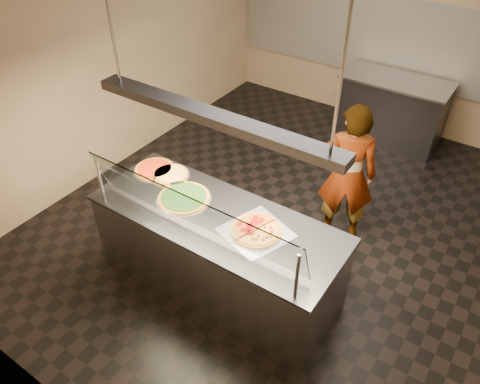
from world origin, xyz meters
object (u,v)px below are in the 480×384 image
Objects in this scene: half_pizza_pepperoni at (247,225)px; half_pizza_sausage at (267,235)px; pizza_cheese at (170,174)px; pizza_spatula at (171,182)px; prep_table at (391,109)px; pizza_spinach at (184,197)px; heat_lamp_housing at (212,117)px; serving_counter at (218,253)px; perforated_tray at (256,232)px; pizza_tomato at (155,169)px; sneeze_guard at (191,212)px; worker at (348,174)px.

half_pizza_sausage is (0.21, -0.00, -0.01)m from half_pizza_pepperoni.
pizza_spatula is (0.11, -0.11, 0.01)m from pizza_cheese.
pizza_cheese reaches higher than prep_table.
pizza_spinach is 0.23× the size of heat_lamp_housing.
serving_counter is 3.63× the size of perforated_tray.
heat_lamp_housing is at bearing -13.41° from pizza_tomato.
pizza_cheese is (-0.77, 0.59, -0.28)m from sneeze_guard.
worker reaches higher than pizza_spatula.
half_pizza_pepperoni is 0.21× the size of heat_lamp_housing.
serving_counter is 3.84m from prep_table.
worker is at bearing 79.79° from perforated_tray.
pizza_tomato is at bearing 163.65° from pizza_spatula.
pizza_spinach is at bearing -101.30° from prep_table.
pizza_spatula is at bearing -43.44° from pizza_cheese.
perforated_tray is at bearing -8.46° from pizza_tomato.
pizza_spatula is at bearing -16.35° from pizza_tomato.
half_pizza_sausage is 0.93m from pizza_spinach.
sneeze_guard reaches higher than pizza_tomato.
perforated_tray is at bearing 41.67° from sneeze_guard.
serving_counter is at bearing -4.50° from pizza_spinach.
half_pizza_sausage is 1.66× the size of pizza_spatula.
pizza_cheese is 0.19m from pizza_tomato.
pizza_spinach is 1.76m from worker.
worker reaches higher than pizza_tomato.
pizza_spatula is 0.12× the size of heat_lamp_housing.
pizza_spatula is (-0.25, 0.11, 0.01)m from pizza_spinach.
perforated_tray is at bearing 58.79° from worker.
half_pizza_sausage is at bearing 2.79° from heat_lamp_housing.
half_pizza_pepperoni is 1.00× the size of half_pizza_sausage.
sneeze_guard is 0.62m from perforated_tray.
pizza_cheese and pizza_tomato have the same top height.
worker is (1.63, 1.20, -0.12)m from pizza_tomato.
sneeze_guard is 0.94× the size of heat_lamp_housing.
pizza_tomato is 0.19× the size of heat_lamp_housing.
half_pizza_sausage is at bearing 2.79° from serving_counter.
pizza_tomato is at bearing 15.27° from worker.
half_pizza_pepperoni is at bearing -0.53° from pizza_spinach.
serving_counter and prep_table have the same top height.
serving_counter is 8.40× the size of pizza_spatula.
pizza_cheese is (-0.36, 0.21, -0.00)m from pizza_spinach.
perforated_tray is 0.11m from half_pizza_sausage.
pizza_cheese is at bearing 169.39° from perforated_tray.
worker reaches higher than serving_counter.
half_pizza_sausage reaches higher than perforated_tray.
pizza_spatula is at bearing 156.61° from pizza_spinach.
pizza_cheese is 1.86m from worker.
pizza_spinach is 0.59m from pizza_tomato.
heat_lamp_housing is at bearing 0.00° from serving_counter.
sneeze_guard is 0.62m from pizza_spinach.
half_pizza_pepperoni is 1.29m from pizza_tomato.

